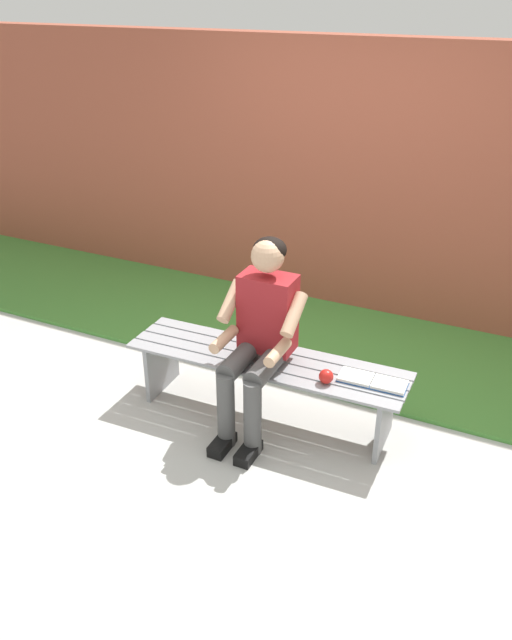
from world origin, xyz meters
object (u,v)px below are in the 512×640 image
person_seated (259,332)px  book_open (372,381)px  bench_near (266,372)px  apple (326,376)px

person_seated → book_open: (-0.70, -0.12, -0.23)m
bench_near → person_seated: 0.36m
bench_near → person_seated: person_seated is taller
bench_near → apple: (-0.44, 0.10, 0.14)m
bench_near → book_open: bearing=-178.2°
bench_near → book_open: 0.70m
bench_near → book_open: (-0.69, -0.02, 0.11)m
person_seated → apple: (-0.44, 0.00, -0.20)m
bench_near → book_open: size_ratio=4.41×
book_open → bench_near: bearing=0.1°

